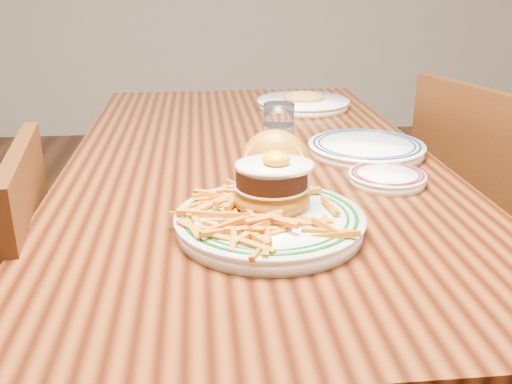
{
  "coord_description": "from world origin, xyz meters",
  "views": [
    {
      "loc": [
        -0.12,
        -1.27,
        1.16
      ],
      "look_at": [
        -0.03,
        -0.39,
        0.81
      ],
      "focal_mm": 40.0,
      "sensor_mm": 36.0,
      "label": 1
    }
  ],
  "objects": [
    {
      "name": "side_plate",
      "position": [
        0.26,
        -0.21,
        0.76
      ],
      "size": [
        0.16,
        0.16,
        0.02
      ],
      "rotation": [
        0.0,
        0.0,
        -0.06
      ],
      "color": "white",
      "rests_on": "table"
    },
    {
      "name": "water_glass",
      "position": [
        0.07,
        0.06,
        0.8
      ],
      "size": [
        0.07,
        0.07,
        0.11
      ],
      "color": "white",
      "rests_on": "table"
    },
    {
      "name": "far_plate",
      "position": [
        0.21,
        0.49,
        0.77
      ],
      "size": [
        0.29,
        0.29,
        0.05
      ],
      "rotation": [
        0.0,
        0.0,
        0.12
      ],
      "color": "white",
      "rests_on": "table"
    },
    {
      "name": "chair_right",
      "position": [
        0.68,
        0.12,
        0.48
      ],
      "size": [
        0.52,
        0.52,
        0.89
      ],
      "rotation": [
        0.0,
        0.0,
        3.43
      ],
      "color": "#3F210D",
      "rests_on": "floor"
    },
    {
      "name": "main_plate",
      "position": [
        -0.01,
        -0.4,
        0.79
      ],
      "size": [
        0.32,
        0.33,
        0.15
      ],
      "rotation": [
        0.0,
        0.0,
        -0.2
      ],
      "color": "white",
      "rests_on": "table"
    },
    {
      "name": "table",
      "position": [
        0.0,
        0.0,
        0.66
      ],
      "size": [
        0.85,
        1.6,
        0.75
      ],
      "color": "black",
      "rests_on": "floor"
    },
    {
      "name": "rear_plate",
      "position": [
        0.27,
        -0.01,
        0.77
      ],
      "size": [
        0.27,
        0.27,
        0.03
      ],
      "rotation": [
        0.0,
        0.0,
        0.37
      ],
      "color": "white",
      "rests_on": "table"
    }
  ]
}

